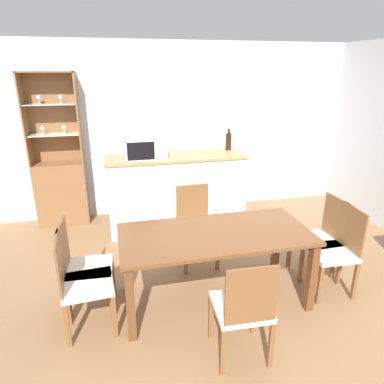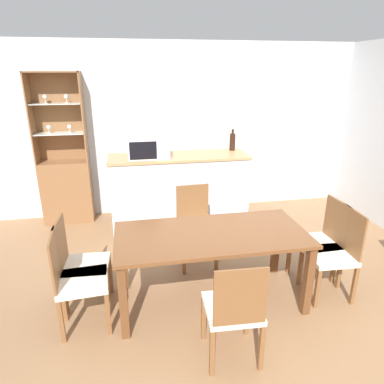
# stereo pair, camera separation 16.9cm
# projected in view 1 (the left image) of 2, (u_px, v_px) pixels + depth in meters

# --- Properties ---
(ground_plane) EXTENTS (18.00, 18.00, 0.00)m
(ground_plane) POSITION_uv_depth(u_px,v_px,m) (246.00, 306.00, 3.30)
(ground_plane) COLOR #936B47
(wall_back) EXTENTS (6.80, 0.06, 2.55)m
(wall_back) POSITION_uv_depth(u_px,v_px,m) (187.00, 130.00, 5.28)
(wall_back) COLOR silver
(wall_back) RESTS_ON ground_plane
(kitchen_counter) EXTENTS (1.90, 0.60, 1.06)m
(kitchen_counter) POSITION_uv_depth(u_px,v_px,m) (177.00, 192.00, 4.81)
(kitchen_counter) COLOR silver
(kitchen_counter) RESTS_ON ground_plane
(display_cabinet) EXTENTS (0.70, 0.32, 2.13)m
(display_cabinet) POSITION_uv_depth(u_px,v_px,m) (61.00, 182.00, 4.92)
(display_cabinet) COLOR brown
(display_cabinet) RESTS_ON ground_plane
(dining_table) EXTENTS (1.77, 0.83, 0.73)m
(dining_table) POSITION_uv_depth(u_px,v_px,m) (215.00, 242.00, 3.20)
(dining_table) COLOR brown
(dining_table) RESTS_ON ground_plane
(dining_chair_side_right_near) EXTENTS (0.44, 0.44, 0.91)m
(dining_chair_side_right_near) POSITION_uv_depth(u_px,v_px,m) (335.00, 251.00, 3.41)
(dining_chair_side_right_near) COLOR beige
(dining_chair_side_right_near) RESTS_ON ground_plane
(dining_chair_side_left_far) EXTENTS (0.44, 0.44, 0.91)m
(dining_chair_side_left_far) POSITION_uv_depth(u_px,v_px,m) (84.00, 267.00, 3.12)
(dining_chair_side_left_far) COLOR beige
(dining_chair_side_left_far) RESTS_ON ground_plane
(dining_chair_side_left_near) EXTENTS (0.44, 0.44, 0.91)m
(dining_chair_side_left_near) POSITION_uv_depth(u_px,v_px,m) (82.00, 283.00, 2.88)
(dining_chair_side_left_near) COLOR beige
(dining_chair_side_left_near) RESTS_ON ground_plane
(dining_chair_head_far) EXTENTS (0.43, 0.43, 0.91)m
(dining_chair_head_far) POSITION_uv_depth(u_px,v_px,m) (196.00, 226.00, 3.94)
(dining_chair_head_far) COLOR beige
(dining_chair_head_far) RESTS_ON ground_plane
(dining_chair_head_near) EXTENTS (0.43, 0.43, 0.91)m
(dining_chair_head_near) POSITION_uv_depth(u_px,v_px,m) (243.00, 308.00, 2.58)
(dining_chair_head_near) COLOR beige
(dining_chair_head_near) RESTS_ON ground_plane
(dining_chair_side_right_far) EXTENTS (0.43, 0.43, 0.91)m
(dining_chair_side_right_far) POSITION_uv_depth(u_px,v_px,m) (320.00, 239.00, 3.64)
(dining_chair_side_right_far) COLOR beige
(dining_chair_side_right_far) RESTS_ON ground_plane
(microwave) EXTENTS (0.53, 0.37, 0.27)m
(microwave) POSITION_uv_depth(u_px,v_px,m) (145.00, 148.00, 4.47)
(microwave) COLOR silver
(microwave) RESTS_ON kitchen_counter
(wine_bottle) EXTENTS (0.08, 0.08, 0.30)m
(wine_bottle) POSITION_uv_depth(u_px,v_px,m) (228.00, 141.00, 4.92)
(wine_bottle) COLOR black
(wine_bottle) RESTS_ON kitchen_counter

